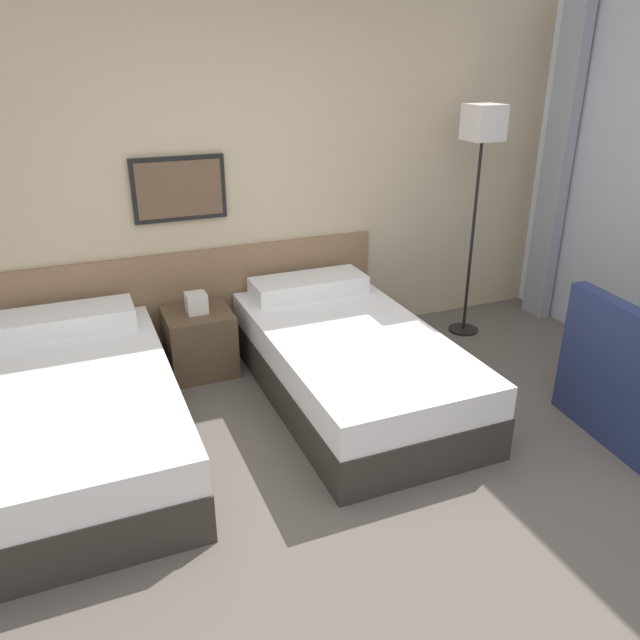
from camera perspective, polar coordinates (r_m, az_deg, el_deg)
ground_plane at (r=3.34m, az=7.60°, el=-16.62°), size 16.00×16.00×0.00m
wall_headboard at (r=4.64m, az=-5.69°, el=12.84°), size 10.00×0.10×2.70m
bed_near_door at (r=3.82m, az=-21.13°, el=-8.03°), size 1.06×1.99×0.60m
bed_near_window at (r=4.14m, az=2.73°, el=-3.85°), size 1.06×1.99×0.60m
nightstand at (r=4.52m, az=-10.95°, el=-1.88°), size 0.46×0.44×0.60m
floor_lamp at (r=4.91m, az=14.57°, el=15.43°), size 0.25×0.25×1.79m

